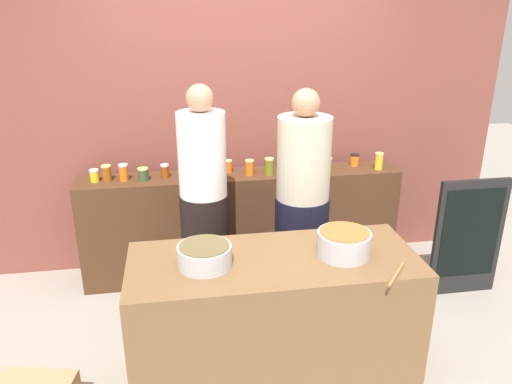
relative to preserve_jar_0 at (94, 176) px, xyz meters
name	(u,v)px	position (x,y,z in m)	size (l,w,h in m)	color
ground	(264,349)	(1.18, -1.10, -0.98)	(12.00, 12.00, 0.00)	gray
storefront_wall	(235,98)	(1.18, 0.35, 0.52)	(4.80, 0.12, 3.00)	brown
display_shelf	(242,224)	(1.18, 0.00, -0.52)	(2.70, 0.36, 0.93)	#4B2E1B
prep_table	(273,322)	(1.18, -1.40, -0.54)	(1.70, 0.70, 0.88)	brown
preserve_jar_0	(94,176)	(0.00, 0.00, 0.00)	(0.07, 0.07, 0.10)	yellow
preserve_jar_1	(107,173)	(0.10, 0.01, 0.01)	(0.08, 0.08, 0.13)	#944D15
preserve_jar_2	(124,172)	(0.23, -0.01, 0.02)	(0.08, 0.08, 0.14)	orange
preserve_jar_3	(143,174)	(0.38, -0.03, 0.00)	(0.09, 0.09, 0.10)	#375330
preserve_jar_4	(165,171)	(0.56, 0.01, 0.01)	(0.07, 0.07, 0.11)	#914111
preserve_jar_5	(188,171)	(0.74, -0.07, 0.02)	(0.09, 0.09, 0.14)	#432848
preserve_jar_6	(205,171)	(0.88, -0.02, 0.00)	(0.08, 0.08, 0.10)	orange
preserve_jar_7	(228,166)	(1.08, 0.07, 0.00)	(0.07, 0.07, 0.10)	orange
preserve_jar_8	(250,167)	(1.25, -0.04, 0.01)	(0.08, 0.08, 0.13)	orange
preserve_jar_9	(269,166)	(1.41, -0.05, 0.02)	(0.08, 0.08, 0.14)	olive
preserve_jar_10	(283,161)	(1.56, 0.07, 0.02)	(0.08, 0.08, 0.14)	brown
preserve_jar_11	(296,161)	(1.67, 0.06, 0.01)	(0.07, 0.07, 0.13)	#52265B
preserve_jar_12	(308,162)	(1.77, 0.04, 0.01)	(0.08, 0.08, 0.12)	#432D4E
preserve_jar_13	(328,164)	(1.91, -0.05, 0.01)	(0.07, 0.07, 0.12)	olive
preserve_jar_14	(355,160)	(2.19, 0.06, 0.00)	(0.08, 0.08, 0.10)	orange
preserve_jar_15	(379,161)	(2.36, -0.07, 0.02)	(0.07, 0.07, 0.14)	yellow
cooking_pot_left	(205,256)	(0.78, -1.42, -0.04)	(0.31, 0.31, 0.13)	#B7B7BC
cooking_pot_center	(344,243)	(1.60, -1.43, -0.02)	(0.32, 0.32, 0.15)	#B7B7BC
wooden_spoon	(396,274)	(1.81, -1.70, -0.09)	(0.02, 0.02, 0.28)	#9E703D
cook_with_tongs	(204,216)	(0.83, -0.56, -0.17)	(0.35, 0.35, 1.77)	black
cook_in_cap	(302,219)	(1.54, -0.68, -0.19)	(0.39, 0.39, 1.74)	black
chalkboard_sign	(468,237)	(2.94, -0.63, -0.48)	(0.58, 0.05, 0.99)	black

